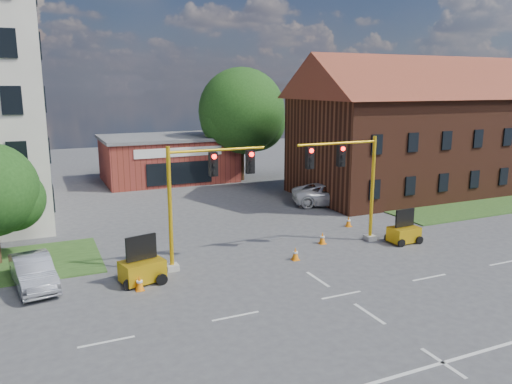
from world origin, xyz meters
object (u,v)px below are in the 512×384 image
(signal_mast_west, at_px, (202,191))
(trailer_west, at_px, (142,268))
(trailer_east, at_px, (404,233))
(signal_mast_east, at_px, (349,178))
(pickup_white, at_px, (332,194))

(signal_mast_west, height_order, trailer_west, signal_mast_west)
(signal_mast_west, xyz_separation_m, trailer_east, (11.87, -1.17, -3.32))
(signal_mast_east, distance_m, trailer_west, 12.48)
(trailer_west, bearing_deg, signal_mast_west, 2.62)
(trailer_west, bearing_deg, trailer_east, -14.31)
(signal_mast_east, bearing_deg, signal_mast_west, 180.00)
(trailer_east, height_order, pickup_white, trailer_east)
(signal_mast_west, xyz_separation_m, signal_mast_east, (8.71, 0.00, 0.00))
(signal_mast_west, relative_size, signal_mast_east, 1.00)
(trailer_west, height_order, trailer_east, trailer_west)
(signal_mast_west, relative_size, pickup_white, 1.03)
(pickup_white, bearing_deg, signal_mast_west, 142.71)
(signal_mast_west, xyz_separation_m, pickup_white, (13.22, 8.69, -3.08))
(signal_mast_west, bearing_deg, trailer_east, -5.61)
(trailer_west, distance_m, pickup_white, 19.13)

